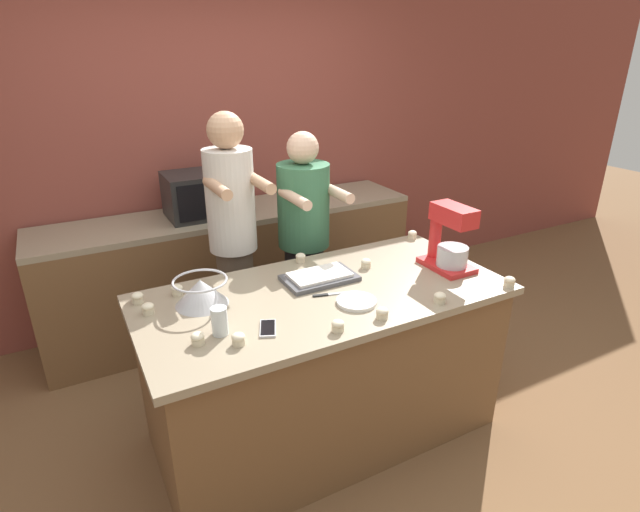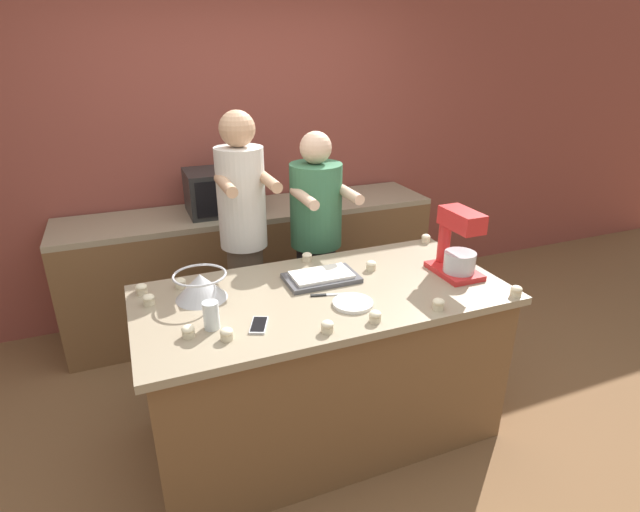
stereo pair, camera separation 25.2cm
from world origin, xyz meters
name	(u,v)px [view 1 (the left image)]	position (x,y,z in m)	size (l,w,h in m)	color
ground_plane	(324,428)	(0.00, 0.00, 0.00)	(16.00, 16.00, 0.00)	brown
back_wall	(213,146)	(0.00, 1.78, 1.35)	(10.00, 0.06, 2.70)	brown
island_counter	(324,364)	(0.00, 0.00, 0.45)	(1.89, 0.91, 0.89)	brown
back_counter	(236,268)	(0.00, 1.43, 0.46)	(2.80, 0.60, 0.93)	brown
person_left	(234,246)	(-0.23, 0.73, 0.93)	(0.31, 0.48, 1.73)	brown
person_right	(304,247)	(0.25, 0.73, 0.83)	(0.35, 0.51, 1.58)	#232328
stand_mixer	(449,241)	(0.75, -0.07, 1.06)	(0.20, 0.30, 0.37)	red
mixing_bowl	(201,291)	(-0.59, 0.16, 0.97)	(0.26, 0.26, 0.13)	#BCBCC1
baking_tray	(320,277)	(0.04, 0.13, 0.91)	(0.39, 0.23, 0.04)	#4C4C51
microwave_oven	(201,194)	(-0.22, 1.43, 1.08)	(0.49, 0.38, 0.31)	black
cell_phone	(268,328)	(-0.40, -0.21, 0.90)	(0.12, 0.16, 0.01)	silver
drinking_glass	(220,321)	(-0.60, -0.15, 0.96)	(0.07, 0.07, 0.13)	silver
small_plate	(356,301)	(0.08, -0.19, 0.90)	(0.20, 0.20, 0.02)	white
knife	(331,294)	(0.01, -0.05, 0.90)	(0.22, 0.07, 0.01)	#BCBCC1
cupcake_0	(440,298)	(0.44, -0.38, 0.92)	(0.06, 0.06, 0.06)	beige
cupcake_1	(510,281)	(0.88, -0.41, 0.92)	(0.06, 0.06, 0.06)	beige
cupcake_2	(338,326)	(-0.13, -0.37, 0.92)	(0.06, 0.06, 0.06)	beige
cupcake_3	(137,298)	(-0.86, 0.32, 0.92)	(0.06, 0.06, 0.06)	beige
cupcake_4	(412,234)	(0.87, 0.40, 0.92)	(0.06, 0.06, 0.06)	beige
cupcake_5	(198,339)	(-0.71, -0.18, 0.92)	(0.06, 0.06, 0.06)	beige
cupcake_6	(177,290)	(-0.67, 0.32, 0.92)	(0.06, 0.06, 0.06)	beige
cupcake_7	(301,258)	(0.06, 0.40, 0.92)	(0.06, 0.06, 0.06)	beige
cupcake_8	(366,263)	(0.35, 0.15, 0.92)	(0.06, 0.06, 0.06)	beige
cupcake_9	(382,313)	(0.10, -0.37, 0.92)	(0.06, 0.06, 0.06)	beige
cupcake_10	(148,308)	(-0.84, 0.19, 0.92)	(0.06, 0.06, 0.06)	beige
cupcake_11	(238,339)	(-0.56, -0.26, 0.92)	(0.06, 0.06, 0.06)	beige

